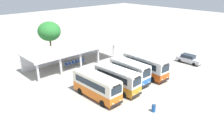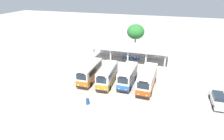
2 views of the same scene
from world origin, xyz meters
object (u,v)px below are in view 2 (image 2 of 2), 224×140
object	(u,v)px
city_bus_middle_cream	(128,76)
waiting_chair_fifth_seat	(136,59)
waiting_chair_second_from_end	(126,58)
waiting_chair_middle_seat	(129,58)
city_bus_nearest_orange	(90,72)
waiting_chair_end_by_column	(123,58)
litter_bin_apron	(88,101)
city_bus_second_in_row	(107,75)
waiting_chair_far_end_seat	(139,59)
parked_car_flank	(218,100)
waiting_chair_fourth_seat	(133,59)
city_bus_fourth_amber	(147,79)

from	to	relation	value
city_bus_middle_cream	waiting_chair_fifth_seat	world-z (taller)	city_bus_middle_cream
waiting_chair_second_from_end	waiting_chair_middle_seat	distance (m)	0.73
city_bus_nearest_orange	waiting_chair_end_by_column	bearing A→B (deg)	75.45
waiting_chair_second_from_end	litter_bin_apron	distance (m)	19.63
city_bus_second_in_row	litter_bin_apron	xyz separation A→B (m)	(-0.76, -6.91, -1.35)
city_bus_middle_cream	waiting_chair_end_by_column	xyz separation A→B (m)	(-3.70, 11.82, -1.26)
waiting_chair_second_from_end	waiting_chair_far_end_seat	distance (m)	2.93
city_bus_second_in_row	waiting_chair_second_from_end	xyz separation A→B (m)	(0.47, 12.68, -1.28)
waiting_chair_fifth_seat	waiting_chair_far_end_seat	xyz separation A→B (m)	(0.73, 0.05, 0.00)
city_bus_second_in_row	parked_car_flank	world-z (taller)	city_bus_second_in_row
litter_bin_apron	waiting_chair_fourth_seat	bearing A→B (deg)	82.14
waiting_chair_fifth_seat	litter_bin_apron	distance (m)	19.79
city_bus_middle_cream	waiting_chair_far_end_seat	world-z (taller)	city_bus_middle_cream
city_bus_second_in_row	waiting_chair_middle_seat	xyz separation A→B (m)	(1.20, 12.65, -1.28)
parked_car_flank	waiting_chair_far_end_seat	world-z (taller)	parked_car_flank
parked_car_flank	waiting_chair_fourth_seat	world-z (taller)	parked_car_flank
city_bus_middle_cream	waiting_chair_far_end_seat	distance (m)	11.88
waiting_chair_second_from_end	waiting_chair_fifth_seat	distance (m)	2.20
waiting_chair_middle_seat	waiting_chair_fourth_seat	bearing A→B (deg)	-1.50
waiting_chair_fifth_seat	litter_bin_apron	size ratio (longest dim) A/B	0.96
city_bus_second_in_row	waiting_chair_second_from_end	bearing A→B (deg)	87.87
waiting_chair_second_from_end	waiting_chair_fifth_seat	world-z (taller)	same
city_bus_nearest_orange	city_bus_fourth_amber	size ratio (longest dim) A/B	0.95
city_bus_middle_cream	waiting_chair_second_from_end	distance (m)	12.29
waiting_chair_fifth_seat	waiting_chair_fourth_seat	bearing A→B (deg)	176.11
waiting_chair_fourth_seat	waiting_chair_fifth_seat	world-z (taller)	same
waiting_chair_second_from_end	waiting_chair_middle_seat	bearing A→B (deg)	-2.04
city_bus_fourth_amber	litter_bin_apron	size ratio (longest dim) A/B	8.86
waiting_chair_fourth_seat	waiting_chair_far_end_seat	distance (m)	1.46
city_bus_fourth_amber	waiting_chair_fourth_seat	distance (m)	13.11
city_bus_fourth_amber	waiting_chair_middle_seat	world-z (taller)	city_bus_fourth_amber
parked_car_flank	waiting_chair_second_from_end	bearing A→B (deg)	140.82
waiting_chair_far_end_seat	waiting_chair_middle_seat	bearing A→B (deg)	179.55
waiting_chair_far_end_seat	waiting_chair_end_by_column	bearing A→B (deg)	179.89
parked_car_flank	waiting_chair_far_end_seat	distance (m)	19.88
waiting_chair_middle_seat	litter_bin_apron	distance (m)	19.66
parked_car_flank	waiting_chair_far_end_seat	size ratio (longest dim) A/B	5.40
city_bus_second_in_row	city_bus_middle_cream	size ratio (longest dim) A/B	1.06
parked_car_flank	city_bus_fourth_amber	bearing A→B (deg)	170.24
city_bus_second_in_row	waiting_chair_fourth_seat	distance (m)	12.85
city_bus_second_in_row	litter_bin_apron	size ratio (longest dim) A/B	7.96
city_bus_second_in_row	waiting_chair_fourth_seat	xyz separation A→B (m)	(1.94, 12.63, -1.28)
waiting_chair_end_by_column	waiting_chair_fourth_seat	world-z (taller)	same
waiting_chair_fourth_seat	waiting_chair_fifth_seat	xyz separation A→B (m)	(0.73, -0.05, 0.00)
city_bus_nearest_orange	waiting_chair_second_from_end	distance (m)	12.98
parked_car_flank	waiting_chair_end_by_column	world-z (taller)	parked_car_flank
city_bus_fourth_amber	waiting_chair_end_by_column	xyz separation A→B (m)	(-7.15, 12.08, -1.29)
waiting_chair_second_from_end	waiting_chair_fourth_seat	world-z (taller)	same
city_bus_nearest_orange	litter_bin_apron	size ratio (longest dim) A/B	8.37
waiting_chair_fifth_seat	waiting_chair_end_by_column	bearing A→B (deg)	178.85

